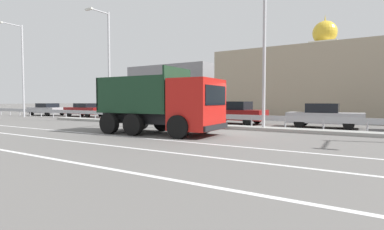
{
  "coord_description": "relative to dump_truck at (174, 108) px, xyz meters",
  "views": [
    {
      "loc": [
        6.79,
        -13.89,
        1.67
      ],
      "look_at": [
        -2.11,
        0.12,
        0.87
      ],
      "focal_mm": 28.0,
      "sensor_mm": 36.0,
      "label": 1
    }
  ],
  "objects": [
    {
      "name": "parked_car_2",
      "position": [
        -11.72,
        8.24,
        -0.52
      ],
      "size": [
        4.32,
        2.03,
        1.6
      ],
      "rotation": [
        0.0,
        0.0,
        -1.5
      ],
      "color": "black",
      "rests_on": "ground_plane"
    },
    {
      "name": "median_island",
      "position": [
        1.79,
        4.42,
        -1.22
      ],
      "size": [
        34.38,
        1.1,
        0.18
      ],
      "primitive_type": "cube",
      "color": "gray",
      "rests_on": "ground_plane"
    },
    {
      "name": "street_lamp_1",
      "position": [
        -9.5,
        4.39,
        3.4
      ],
      "size": [
        0.7,
        1.99,
        8.53
      ],
      "color": "#ADADB2",
      "rests_on": "ground_plane"
    },
    {
      "name": "lane_strip_1",
      "position": [
        -0.9,
        -4.16,
        -1.31
      ],
      "size": [
        62.52,
        0.16,
        0.01
      ],
      "primitive_type": "cube",
      "color": "silver",
      "rests_on": "ground_plane"
    },
    {
      "name": "street_lamp_2",
      "position": [
        3.02,
        4.19,
        4.15
      ],
      "size": [
        0.72,
        2.76,
        9.82
      ],
      "color": "#ADADB2",
      "rests_on": "ground_plane"
    },
    {
      "name": "ground_plane",
      "position": [
        1.79,
        2.06,
        -1.31
      ],
      "size": [
        320.0,
        320.0,
        0.0
      ],
      "primitive_type": "plane",
      "color": "#605E5B"
    },
    {
      "name": "lane_strip_2",
      "position": [
        -0.9,
        -6.81,
        -1.31
      ],
      "size": [
        62.52,
        0.16,
        0.01
      ],
      "primitive_type": "cube",
      "color": "silver",
      "rests_on": "ground_plane"
    },
    {
      "name": "median_guardrail",
      "position": [
        1.79,
        5.74,
        -0.74
      ],
      "size": [
        62.52,
        0.09,
        0.78
      ],
      "color": "#9EA0A5",
      "rests_on": "ground_plane"
    },
    {
      "name": "parked_car_3",
      "position": [
        -5.37,
        7.71,
        -0.61
      ],
      "size": [
        4.53,
        2.12,
        1.37
      ],
      "rotation": [
        0.0,
        0.0,
        1.52
      ],
      "color": "gray",
      "rests_on": "ground_plane"
    },
    {
      "name": "church_tower",
      "position": [
        1.71,
        33.03,
        4.84
      ],
      "size": [
        3.6,
        3.6,
        13.47
      ],
      "color": "silver",
      "rests_on": "ground_plane"
    },
    {
      "name": "parked_car_0",
      "position": [
        -23.16,
        7.75,
        -0.61
      ],
      "size": [
        4.56,
        2.23,
        1.37
      ],
      "rotation": [
        0.0,
        0.0,
        1.64
      ],
      "color": "#A3A3A8",
      "rests_on": "ground_plane"
    },
    {
      "name": "street_lamp_0",
      "position": [
        -21.99,
        4.4,
        3.78
      ],
      "size": [
        0.71,
        2.33,
        9.2
      ],
      "color": "#ADADB2",
      "rests_on": "ground_plane"
    },
    {
      "name": "parked_car_5",
      "position": [
        5.6,
        7.98,
        -0.57
      ],
      "size": [
        4.42,
        2.14,
        1.5
      ],
      "rotation": [
        0.0,
        0.0,
        -1.51
      ],
      "color": "#A3A3A8",
      "rests_on": "ground_plane"
    },
    {
      "name": "dump_truck",
      "position": [
        0.0,
        0.0,
        0.0
      ],
      "size": [
        6.47,
        3.13,
        3.25
      ],
      "rotation": [
        0.0,
        0.0,
        -1.5
      ],
      "color": "red",
      "rests_on": "ground_plane"
    },
    {
      "name": "background_building_1",
      "position": [
        2.98,
        20.07,
        1.98
      ],
      "size": [
        17.7,
        9.87,
        6.58
      ],
      "primitive_type": "cube",
      "color": "tan",
      "rests_on": "ground_plane"
    },
    {
      "name": "background_building_0",
      "position": [
        -14.29,
        24.97,
        1.73
      ],
      "size": [
        11.61,
        15.41,
        6.09
      ],
      "primitive_type": "cube",
      "color": "gray",
      "rests_on": "ground_plane"
    },
    {
      "name": "parked_car_4",
      "position": [
        -0.36,
        8.0,
        -0.52
      ],
      "size": [
        4.46,
        2.09,
        1.61
      ],
      "rotation": [
        0.0,
        0.0,
        1.55
      ],
      "color": "maroon",
      "rests_on": "ground_plane"
    },
    {
      "name": "parked_car_1",
      "position": [
        -17.45,
        8.39,
        -0.6
      ],
      "size": [
        4.82,
        1.87,
        1.39
      ],
      "rotation": [
        0.0,
        0.0,
        1.56
      ],
      "color": "maroon",
      "rests_on": "ground_plane"
    },
    {
      "name": "median_road_sign",
      "position": [
        -3.53,
        4.42,
        -0.19
      ],
      "size": [
        0.67,
        0.16,
        2.18
      ],
      "color": "white",
      "rests_on": "ground_plane"
    },
    {
      "name": "lane_strip_0",
      "position": [
        -0.9,
        -1.86,
        -1.31
      ],
      "size": [
        62.52,
        0.16,
        0.01
      ],
      "primitive_type": "cube",
      "color": "silver",
      "rests_on": "ground_plane"
    }
  ]
}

